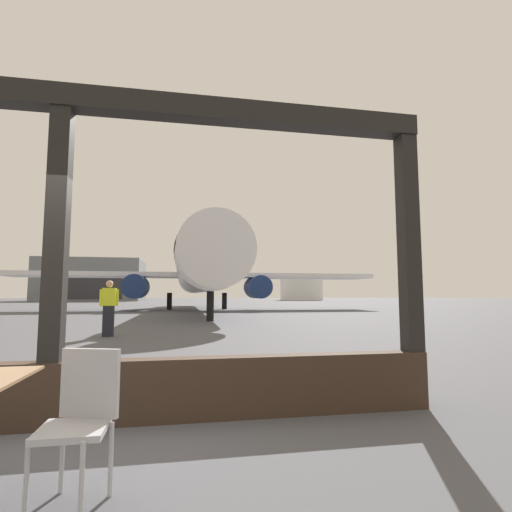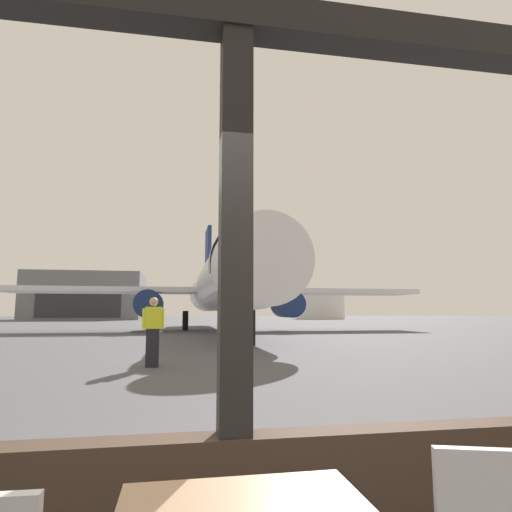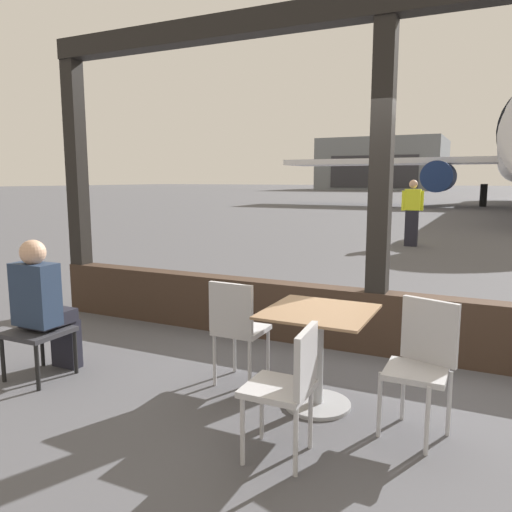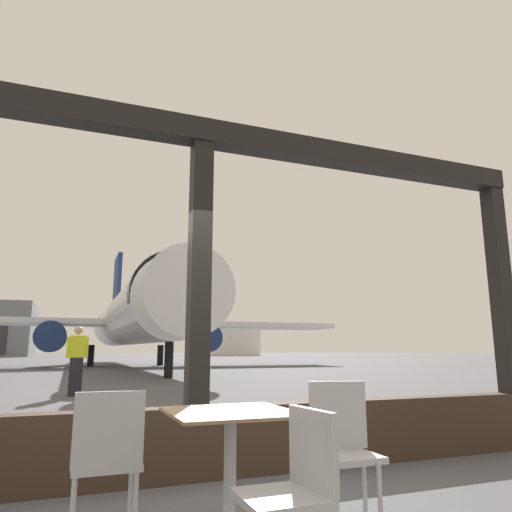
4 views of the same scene
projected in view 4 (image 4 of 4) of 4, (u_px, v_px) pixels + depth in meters
The scene contains 9 objects.
ground_plane at pixel (83, 363), 40.86m from camera, with size 220.00×220.00×0.00m, color #4C4C51.
window_frame at pixel (198, 340), 4.50m from camera, with size 8.09×0.24×3.48m.
dining_table at pixel (230, 463), 2.99m from camera, with size 0.79×0.79×0.77m.
cafe_chair_window_left at pixel (295, 482), 2.31m from camera, with size 0.42×0.42×0.86m.
cafe_chair_window_right at pixel (107, 453), 2.82m from camera, with size 0.41×0.41×0.91m.
cafe_chair_aisle_left at pixel (341, 440), 3.22m from camera, with size 0.48×0.48×0.93m.
airplane at pixel (133, 318), 31.42m from camera, with size 30.44×32.67×9.98m.
ground_crew_worker at pixel (77, 359), 12.04m from camera, with size 0.54×0.27×1.74m.
fuel_storage_tank at pixel (235, 342), 91.41m from camera, with size 9.83×9.83×5.17m, color white.
Camera 4 is at (-1.13, -4.46, 1.16)m, focal length 33.21 mm.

